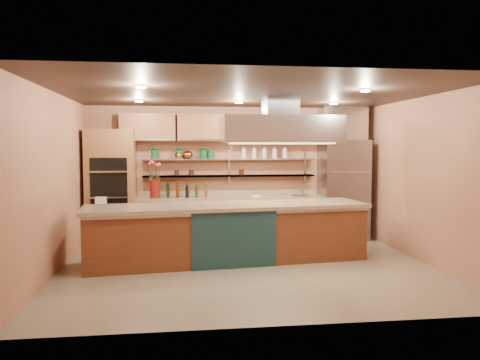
{
  "coord_description": "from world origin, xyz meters",
  "views": [
    {
      "loc": [
        -1.08,
        -7.38,
        1.95
      ],
      "look_at": [
        -0.01,
        1.0,
        1.36
      ],
      "focal_mm": 35.0,
      "sensor_mm": 36.0,
      "label": 1
    }
  ],
  "objects": [
    {
      "name": "wall_shelf_lower",
      "position": [
        -0.05,
        2.37,
        1.35
      ],
      "size": [
        3.6,
        0.26,
        0.03
      ],
      "primitive_type": "cube",
      "color": "#ADB1B5",
      "rests_on": "wall_back"
    },
    {
      "name": "oil_bottle_cluster",
      "position": [
        -0.95,
        2.15,
        1.07
      ],
      "size": [
        0.89,
        0.26,
        0.29
      ],
      "primitive_type": "cube",
      "rotation": [
        0.0,
        0.0,
        -0.01
      ],
      "color": "black",
      "rests_on": "back_counter"
    },
    {
      "name": "green_canister",
      "position": [
        -0.44,
        2.37,
        1.8
      ],
      "size": [
        0.15,
        0.15,
        0.17
      ],
      "primitive_type": "cylinder",
      "rotation": [
        0.0,
        0.0,
        0.1
      ],
      "color": "#104E27",
      "rests_on": "wall_shelf_upper"
    },
    {
      "name": "oven_stack",
      "position": [
        -2.45,
        2.18,
        1.15
      ],
      "size": [
        0.95,
        0.64,
        2.3
      ],
      "primitive_type": "cube",
      "color": "#915C35",
      "rests_on": "floor"
    },
    {
      "name": "ceiling_downlights",
      "position": [
        0.0,
        0.2,
        2.77
      ],
      "size": [
        4.0,
        2.8,
        0.02
      ],
      "primitive_type": "cube",
      "color": "#FFE5A5",
      "rests_on": "ceiling"
    },
    {
      "name": "wall_shelf_upper",
      "position": [
        -0.05,
        2.37,
        1.7
      ],
      "size": [
        3.6,
        0.26,
        0.03
      ],
      "primitive_type": "cube",
      "color": "#ADB1B5",
      "rests_on": "wall_back"
    },
    {
      "name": "kitchen_scale",
      "position": [
        0.48,
        2.15,
        0.97
      ],
      "size": [
        0.19,
        0.16,
        0.09
      ],
      "primitive_type": "cube",
      "rotation": [
        0.0,
        0.0,
        -0.29
      ],
      "color": "silver",
      "rests_on": "back_counter"
    },
    {
      "name": "ceiling",
      "position": [
        0.0,
        0.0,
        2.8
      ],
      "size": [
        6.0,
        5.0,
        0.02
      ],
      "primitive_type": "cube",
      "color": "black",
      "rests_on": "wall_back"
    },
    {
      "name": "wall_back",
      "position": [
        0.0,
        2.5,
        1.4
      ],
      "size": [
        6.0,
        0.04,
        2.8
      ],
      "primitive_type": "cube",
      "color": "#A66C4E",
      "rests_on": "floor"
    },
    {
      "name": "floor",
      "position": [
        0.0,
        0.0,
        -0.01
      ],
      "size": [
        6.0,
        5.0,
        0.02
      ],
      "primitive_type": "cube",
      "color": "gray",
      "rests_on": "ground"
    },
    {
      "name": "wall_left",
      "position": [
        -3.0,
        0.0,
        1.4
      ],
      "size": [
        0.04,
        5.0,
        2.8
      ],
      "primitive_type": "cube",
      "color": "#A66C4E",
      "rests_on": "floor"
    },
    {
      "name": "back_counter",
      "position": [
        -0.05,
        2.2,
        0.47
      ],
      "size": [
        3.84,
        0.64,
        0.93
      ],
      "primitive_type": "cube",
      "color": "tan",
      "rests_on": "floor"
    },
    {
      "name": "refrigerator",
      "position": [
        2.35,
        2.14,
        1.05
      ],
      "size": [
        0.95,
        0.72,
        2.1
      ],
      "primitive_type": "cube",
      "color": "gray",
      "rests_on": "floor"
    },
    {
      "name": "copper_kettle",
      "position": [
        -0.92,
        2.37,
        1.8
      ],
      "size": [
        0.25,
        0.25,
        0.16
      ],
      "primitive_type": "ellipsoid",
      "rotation": [
        0.0,
        0.0,
        0.27
      ],
      "color": "#BD612B",
      "rests_on": "wall_shelf_upper"
    },
    {
      "name": "wall_right",
      "position": [
        3.0,
        0.0,
        1.4
      ],
      "size": [
        0.04,
        5.0,
        2.8
      ],
      "primitive_type": "cube",
      "color": "#A66C4E",
      "rests_on": "floor"
    },
    {
      "name": "flower_vase",
      "position": [
        -1.59,
        2.15,
        1.1
      ],
      "size": [
        0.24,
        0.24,
        0.35
      ],
      "primitive_type": "cylinder",
      "rotation": [
        0.0,
        0.0,
        0.25
      ],
      "color": "#64120F",
      "rests_on": "back_counter"
    },
    {
      "name": "range_hood",
      "position": [
        0.62,
        0.49,
        2.25
      ],
      "size": [
        2.0,
        1.0,
        0.45
      ],
      "primitive_type": "cube",
      "color": "#ADB1B5",
      "rests_on": "ceiling"
    },
    {
      "name": "upper_cabinets",
      "position": [
        0.0,
        2.32,
        2.35
      ],
      "size": [
        4.6,
        0.36,
        0.55
      ],
      "primitive_type": "cube",
      "color": "#915C35",
      "rests_on": "wall_back"
    },
    {
      "name": "bar_faucet",
      "position": [
        1.5,
        2.25,
        1.03
      ],
      "size": [
        0.03,
        0.03,
        0.19
      ],
      "primitive_type": "cylinder",
      "rotation": [
        0.0,
        0.0,
        -0.05
      ],
      "color": "silver",
      "rests_on": "back_counter"
    },
    {
      "name": "island",
      "position": [
        -0.28,
        0.49,
        0.49
      ],
      "size": [
        4.78,
        1.53,
        0.98
      ],
      "primitive_type": "cube",
      "rotation": [
        0.0,
        0.0,
        0.11
      ],
      "color": "brown",
      "rests_on": "floor"
    },
    {
      "name": "wall_front",
      "position": [
        0.0,
        -2.5,
        1.4
      ],
      "size": [
        6.0,
        0.04,
        2.8
      ],
      "primitive_type": "cube",
      "color": "#A66C4E",
      "rests_on": "floor"
    }
  ]
}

